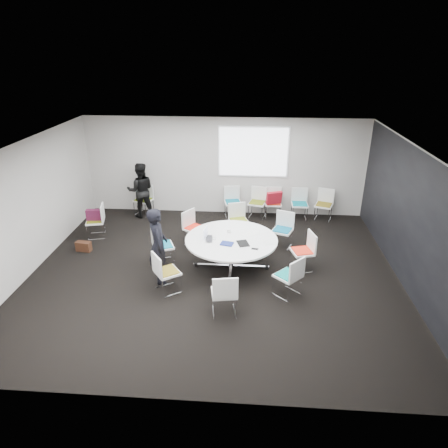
# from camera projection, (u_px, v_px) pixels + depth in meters

# --- Properties ---
(room_shell) EXTENTS (8.08, 7.08, 2.88)m
(room_shell) POSITION_uv_depth(u_px,v_px,m) (218.00, 214.00, 8.25)
(room_shell) COLOR black
(room_shell) RESTS_ON ground
(conference_table) EXTENTS (2.02, 2.02, 0.73)m
(conference_table) POSITION_uv_depth(u_px,v_px,m) (231.00, 247.00, 8.80)
(conference_table) COLOR silver
(conference_table) RESTS_ON ground
(projection_screen) EXTENTS (1.90, 0.03, 1.35)m
(projection_screen) POSITION_uv_depth(u_px,v_px,m) (253.00, 152.00, 11.16)
(projection_screen) COLOR white
(projection_screen) RESTS_ON room_shell
(chair_ring_a) EXTENTS (0.55, 0.56, 0.88)m
(chair_ring_a) POSITION_uv_depth(u_px,v_px,m) (302.00, 258.00, 8.85)
(chair_ring_a) COLOR silver
(chair_ring_a) RESTS_ON ground
(chair_ring_b) EXTENTS (0.59, 0.59, 0.88)m
(chair_ring_b) POSITION_uv_depth(u_px,v_px,m) (282.00, 236.00, 9.85)
(chair_ring_b) COLOR silver
(chair_ring_b) RESTS_ON ground
(chair_ring_c) EXTENTS (0.58, 0.57, 0.88)m
(chair_ring_c) POSITION_uv_depth(u_px,v_px,m) (239.00, 227.00, 10.36)
(chair_ring_c) COLOR silver
(chair_ring_c) RESTS_ON ground
(chair_ring_d) EXTENTS (0.63, 0.63, 0.88)m
(chair_ring_d) POSITION_uv_depth(u_px,v_px,m) (195.00, 235.00, 9.95)
(chair_ring_d) COLOR silver
(chair_ring_d) RESTS_ON ground
(chair_ring_e) EXTENTS (0.59, 0.60, 0.88)m
(chair_ring_e) POSITION_uv_depth(u_px,v_px,m) (163.00, 253.00, 9.09)
(chair_ring_e) COLOR silver
(chair_ring_e) RESTS_ON ground
(chair_ring_f) EXTENTS (0.63, 0.63, 0.88)m
(chair_ring_f) POSITION_uv_depth(u_px,v_px,m) (167.00, 279.00, 8.05)
(chair_ring_f) COLOR silver
(chair_ring_f) RESTS_ON ground
(chair_ring_g) EXTENTS (0.53, 0.52, 0.88)m
(chair_ring_g) POSITION_uv_depth(u_px,v_px,m) (224.00, 301.00, 7.38)
(chair_ring_g) COLOR silver
(chair_ring_g) RESTS_ON ground
(chair_ring_h) EXTENTS (0.64, 0.64, 0.88)m
(chair_ring_h) POSITION_uv_depth(u_px,v_px,m) (288.00, 283.00, 7.92)
(chair_ring_h) COLOR silver
(chair_ring_h) RESTS_ON ground
(chair_back_a) EXTENTS (0.54, 0.53, 0.88)m
(chair_back_a) POSITION_uv_depth(u_px,v_px,m) (233.00, 208.00, 11.58)
(chair_back_a) COLOR silver
(chair_back_a) RESTS_ON ground
(chair_back_b) EXTENTS (0.56, 0.55, 0.88)m
(chair_back_b) POSITION_uv_depth(u_px,v_px,m) (257.00, 208.00, 11.53)
(chair_back_b) COLOR silver
(chair_back_b) RESTS_ON ground
(chair_back_c) EXTENTS (0.47, 0.46, 0.88)m
(chair_back_c) POSITION_uv_depth(u_px,v_px,m) (273.00, 209.00, 11.50)
(chair_back_c) COLOR silver
(chair_back_c) RESTS_ON ground
(chair_back_d) EXTENTS (0.46, 0.45, 0.88)m
(chair_back_d) POSITION_uv_depth(u_px,v_px,m) (299.00, 210.00, 11.43)
(chair_back_d) COLOR silver
(chair_back_d) RESTS_ON ground
(chair_back_e) EXTENTS (0.58, 0.58, 0.88)m
(chair_back_e) POSITION_uv_depth(u_px,v_px,m) (323.00, 211.00, 11.38)
(chair_back_e) COLOR silver
(chair_back_e) RESTS_ON ground
(chair_spare_left) EXTENTS (0.54, 0.55, 0.88)m
(chair_spare_left) POSITION_uv_depth(u_px,v_px,m) (97.00, 227.00, 10.36)
(chair_spare_left) COLOR silver
(chair_spare_left) RESTS_ON ground
(chair_person_back) EXTENTS (0.59, 0.58, 0.88)m
(chair_person_back) POSITION_uv_depth(u_px,v_px,m) (144.00, 205.00, 11.75)
(chair_person_back) COLOR silver
(chair_person_back) RESTS_ON ground
(person_main) EXTENTS (0.57, 0.70, 1.64)m
(person_main) POSITION_uv_depth(u_px,v_px,m) (158.00, 246.00, 8.22)
(person_main) COLOR black
(person_main) RESTS_ON ground
(person_back) EXTENTS (0.90, 0.78, 1.60)m
(person_back) POSITION_uv_depth(u_px,v_px,m) (141.00, 190.00, 11.39)
(person_back) COLOR black
(person_back) RESTS_ON ground
(laptop) EXTENTS (0.25, 0.36, 0.03)m
(laptop) POSITION_uv_depth(u_px,v_px,m) (211.00, 239.00, 8.68)
(laptop) COLOR #333338
(laptop) RESTS_ON conference_table
(laptop_lid) EXTENTS (0.06, 0.30, 0.22)m
(laptop_lid) POSITION_uv_depth(u_px,v_px,m) (206.00, 233.00, 8.69)
(laptop_lid) COLOR silver
(laptop_lid) RESTS_ON conference_table
(notebook_black) EXTENTS (0.30, 0.35, 0.02)m
(notebook_black) POSITION_uv_depth(u_px,v_px,m) (243.00, 243.00, 8.49)
(notebook_black) COLOR black
(notebook_black) RESTS_ON conference_table
(tablet_folio) EXTENTS (0.30, 0.25, 0.03)m
(tablet_folio) POSITION_uv_depth(u_px,v_px,m) (227.00, 244.00, 8.47)
(tablet_folio) COLOR navy
(tablet_folio) RESTS_ON conference_table
(papers_right) EXTENTS (0.36, 0.36, 0.00)m
(papers_right) POSITION_uv_depth(u_px,v_px,m) (253.00, 233.00, 8.98)
(papers_right) COLOR white
(papers_right) RESTS_ON conference_table
(papers_front) EXTENTS (0.31, 0.23, 0.00)m
(papers_front) POSITION_uv_depth(u_px,v_px,m) (268.00, 242.00, 8.57)
(papers_front) COLOR silver
(papers_front) RESTS_ON conference_table
(cup) EXTENTS (0.08, 0.08, 0.09)m
(cup) POSITION_uv_depth(u_px,v_px,m) (229.00, 231.00, 8.98)
(cup) COLOR white
(cup) RESTS_ON conference_table
(phone) EXTENTS (0.15, 0.09, 0.01)m
(phone) POSITION_uv_depth(u_px,v_px,m) (255.00, 249.00, 8.27)
(phone) COLOR black
(phone) RESTS_ON conference_table
(maroon_bag) EXTENTS (0.41, 0.19, 0.28)m
(maroon_bag) POSITION_uv_depth(u_px,v_px,m) (94.00, 215.00, 10.22)
(maroon_bag) COLOR #4F1530
(maroon_bag) RESTS_ON chair_spare_left
(brown_bag) EXTENTS (0.38, 0.21, 0.24)m
(brown_bag) POSITION_uv_depth(u_px,v_px,m) (84.00, 246.00, 9.70)
(brown_bag) COLOR #381D11
(brown_bag) RESTS_ON ground
(red_jacket) EXTENTS (0.47, 0.31, 0.36)m
(red_jacket) POSITION_uv_depth(u_px,v_px,m) (274.00, 198.00, 11.12)
(red_jacket) COLOR maroon
(red_jacket) RESTS_ON chair_back_c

